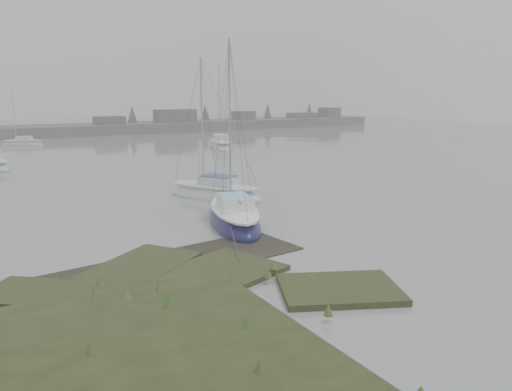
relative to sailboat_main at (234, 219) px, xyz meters
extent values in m
plane|color=slate|center=(-1.50, 22.02, -0.27)|extent=(160.00, 160.00, 0.00)
cube|color=#4C4F51|center=(24.50, 54.02, 0.33)|extent=(60.00, 8.00, 1.60)
cube|color=#424247|center=(8.50, 53.02, 1.13)|extent=(4.00, 3.00, 2.20)
cube|color=#424247|center=(18.50, 53.02, 1.53)|extent=(6.00, 3.00, 3.00)
cube|color=#424247|center=(30.50, 53.02, 1.28)|extent=(3.00, 3.00, 2.50)
cube|color=#424247|center=(42.50, 53.02, 1.03)|extent=(5.00, 3.00, 2.00)
cube|color=#424247|center=(48.50, 53.02, 1.43)|extent=(3.00, 3.00, 2.80)
cone|color=#384238|center=(12.50, 55.02, 1.93)|extent=(2.00, 2.00, 3.50)
cone|color=#384238|center=(24.50, 55.02, 1.93)|extent=(2.00, 2.00, 3.50)
cone|color=#384238|center=(36.50, 55.02, 1.93)|extent=(2.00, 2.00, 3.50)
cone|color=#384238|center=(45.50, 55.02, 1.93)|extent=(2.00, 2.00, 3.50)
ellipsoid|color=#0E0C3C|center=(0.00, 0.01, -0.17)|extent=(3.89, 6.62, 1.53)
ellipsoid|color=white|center=(0.00, 0.01, 0.44)|extent=(3.25, 5.72, 0.43)
cube|color=white|center=(-0.08, -0.24, 0.82)|extent=(1.94, 2.46, 0.45)
cube|color=#87C0E7|center=(-0.08, -0.24, 1.07)|extent=(1.80, 2.27, 0.07)
cylinder|color=#939399|center=(0.25, 0.78, 4.35)|extent=(0.10, 0.10, 7.18)
cylinder|color=#939399|center=(-0.13, -0.41, 1.07)|extent=(0.85, 2.42, 0.08)
ellipsoid|color=silver|center=(1.88, 5.77, -0.17)|extent=(4.75, 6.09, 1.44)
ellipsoid|color=silver|center=(1.88, 5.77, 0.40)|extent=(4.02, 5.23, 0.41)
cube|color=silver|center=(2.01, 5.55, 0.76)|extent=(2.14, 2.40, 0.42)
cube|color=navy|center=(2.01, 5.55, 1.00)|extent=(1.98, 2.21, 0.07)
cylinder|color=#939399|center=(1.49, 6.42, 4.09)|extent=(0.09, 0.09, 6.79)
cylinder|color=#939399|center=(2.10, 5.40, 1.00)|extent=(1.30, 2.07, 0.08)
ellipsoid|color=#AFB5B9|center=(13.73, 28.30, -0.16)|extent=(4.52, 7.18, 1.66)
ellipsoid|color=white|center=(13.73, 28.30, 0.51)|extent=(3.79, 6.20, 0.47)
cube|color=white|center=(13.63, 28.03, 0.92)|extent=(2.20, 2.71, 0.49)
cube|color=silver|center=(13.63, 28.03, 1.19)|extent=(2.04, 2.49, 0.08)
cylinder|color=#939399|center=(14.04, 29.12, 4.75)|extent=(0.11, 0.11, 7.81)
cylinder|color=#939399|center=(13.56, 27.84, 1.19)|extent=(1.05, 2.59, 0.09)
ellipsoid|color=silver|center=(-4.13, 42.37, -0.19)|extent=(4.85, 3.67, 1.14)
ellipsoid|color=white|center=(-4.13, 42.37, 0.26)|extent=(4.17, 3.10, 0.32)
cube|color=white|center=(-3.96, 42.27, 0.54)|extent=(1.90, 1.67, 0.34)
cube|color=#ADB0B8|center=(-3.96, 42.27, 0.73)|extent=(1.75, 1.55, 0.05)
cylinder|color=#939399|center=(-4.66, 42.67, 3.18)|extent=(0.07, 0.07, 5.37)
cylinder|color=#939399|center=(-3.84, 42.20, 0.73)|extent=(1.66, 0.98, 0.06)
camera|label=1|loc=(-10.37, -19.26, 5.63)|focal=35.00mm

